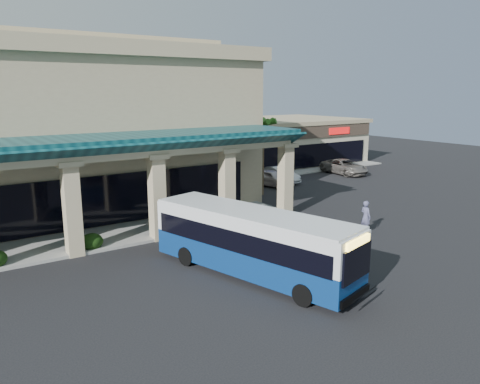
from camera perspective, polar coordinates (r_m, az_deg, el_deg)
ground at (r=23.45m, az=2.30°, el=-7.75°), size 110.00×110.00×0.00m
main_building at (r=34.11m, az=-25.76°, el=7.12°), size 30.80×14.80×11.35m
arcade at (r=25.51m, az=-21.89°, el=-0.33°), size 30.00×6.20×5.70m
strip_mall at (r=52.34m, az=2.42°, el=6.15°), size 22.50×12.50×4.90m
palm_0 at (r=36.25m, az=2.73°, el=4.77°), size 2.40×2.40×6.60m
palm_1 at (r=39.28m, az=1.24°, el=4.77°), size 2.40×2.40×5.80m
broadleaf_tree at (r=42.46m, az=-4.92°, el=4.62°), size 2.60×2.60×4.81m
transit_bus at (r=20.61m, az=1.47°, el=-6.31°), size 5.01×10.72×2.92m
pedestrian at (r=27.77m, az=15.07°, el=-2.94°), size 0.50×0.72×1.89m
car_silver at (r=40.06m, az=3.83°, el=1.73°), size 2.73×4.49×1.43m
car_white at (r=41.84m, az=4.90°, el=2.13°), size 1.52×4.21×1.38m
car_gray at (r=46.97m, az=12.58°, el=3.03°), size 2.73×5.31×1.43m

